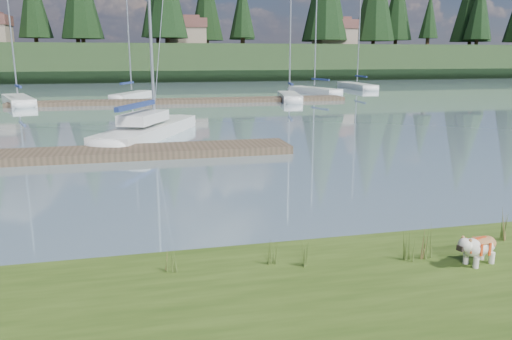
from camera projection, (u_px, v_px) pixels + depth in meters
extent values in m
plane|color=#819DA9|center=(160.00, 103.00, 38.83)|extent=(200.00, 200.00, 0.00)
cube|color=#1E3017|center=(147.00, 63.00, 79.06)|extent=(200.00, 20.00, 5.00)
cylinder|color=silver|center=(476.00, 262.00, 7.90)|extent=(0.09, 0.09, 0.19)
cylinder|color=silver|center=(466.00, 258.00, 8.06)|extent=(0.09, 0.09, 0.19)
cylinder|color=silver|center=(492.00, 258.00, 8.08)|extent=(0.09, 0.09, 0.19)
cylinder|color=silver|center=(482.00, 254.00, 8.24)|extent=(0.09, 0.09, 0.19)
ellipsoid|color=silver|center=(480.00, 246.00, 8.03)|extent=(0.68, 0.46, 0.29)
ellipsoid|color=#A66D3E|center=(481.00, 241.00, 8.01)|extent=(0.50, 0.40, 0.10)
ellipsoid|color=silver|center=(465.00, 245.00, 7.83)|extent=(0.27, 0.28, 0.22)
cube|color=black|center=(460.00, 248.00, 7.80)|extent=(0.09, 0.12, 0.09)
cube|color=silver|center=(149.00, 132.00, 22.70)|extent=(4.97, 7.93, 0.70)
ellipsoid|color=silver|center=(179.00, 121.00, 26.47)|extent=(2.48, 2.68, 0.70)
cube|color=navy|center=(136.00, 106.00, 21.29)|extent=(1.70, 3.34, 0.20)
cube|color=silver|center=(144.00, 118.00, 22.11)|extent=(2.36, 3.14, 0.45)
cube|color=#4C3D2C|center=(73.00, 155.00, 17.98)|extent=(16.00, 2.00, 0.30)
cube|color=#4C3D2C|center=(185.00, 101.00, 39.24)|extent=(26.00, 2.20, 0.30)
cube|color=silver|center=(18.00, 101.00, 38.24)|extent=(3.85, 7.41, 0.70)
ellipsoid|color=silver|center=(13.00, 98.00, 41.25)|extent=(2.13, 2.38, 0.70)
cylinder|color=silver|center=(9.00, 16.00, 36.83)|extent=(0.12, 0.12, 11.35)
cube|color=navy|center=(18.00, 86.00, 37.15)|extent=(1.10, 2.80, 0.20)
cube|color=silver|center=(132.00, 97.00, 42.43)|extent=(3.63, 5.82, 0.70)
ellipsoid|color=silver|center=(146.00, 94.00, 45.20)|extent=(1.81, 1.97, 0.70)
cylinder|color=silver|center=(128.00, 34.00, 41.27)|extent=(0.12, 0.12, 9.13)
cube|color=navy|center=(127.00, 83.00, 41.41)|extent=(1.15, 2.18, 0.20)
cube|color=silver|center=(289.00, 98.00, 41.41)|extent=(2.67, 6.60, 0.70)
ellipsoid|color=silver|center=(286.00, 95.00, 44.54)|extent=(1.71, 1.99, 0.70)
cylinder|color=silver|center=(290.00, 29.00, 40.17)|extent=(0.12, 0.12, 9.89)
cube|color=navy|center=(291.00, 84.00, 40.29)|extent=(0.69, 2.55, 0.20)
cube|color=silver|center=(314.00, 91.00, 48.90)|extent=(3.38, 7.16, 0.70)
ellipsoid|color=silver|center=(295.00, 89.00, 51.89)|extent=(1.97, 2.24, 0.70)
cylinder|color=silver|center=(316.00, 28.00, 47.56)|extent=(0.12, 0.12, 10.77)
cube|color=navy|center=(320.00, 79.00, 47.82)|extent=(0.93, 2.73, 0.20)
cube|color=silver|center=(357.00, 87.00, 56.02)|extent=(2.12, 7.92, 0.70)
ellipsoid|color=silver|center=(344.00, 85.00, 59.78)|extent=(1.80, 2.21, 0.70)
cylinder|color=silver|center=(359.00, 27.00, 54.58)|extent=(0.12, 0.12, 11.71)
cube|color=navy|center=(361.00, 76.00, 54.73)|extent=(0.33, 3.13, 0.20)
cone|color=#475B23|center=(267.00, 252.00, 7.99)|extent=(0.03, 0.03, 0.44)
cone|color=brown|center=(275.00, 255.00, 7.96)|extent=(0.03, 0.03, 0.35)
cone|color=#475B23|center=(270.00, 249.00, 8.03)|extent=(0.03, 0.03, 0.49)
cone|color=brown|center=(276.00, 256.00, 8.01)|extent=(0.03, 0.03, 0.31)
cone|color=#475B23|center=(270.00, 255.00, 7.93)|extent=(0.03, 0.03, 0.40)
cone|color=#475B23|center=(298.00, 251.00, 7.95)|extent=(0.03, 0.03, 0.50)
cone|color=brown|center=(306.00, 255.00, 7.92)|extent=(0.03, 0.03, 0.40)
cone|color=#475B23|center=(301.00, 248.00, 7.99)|extent=(0.03, 0.03, 0.55)
cone|color=brown|center=(307.00, 255.00, 7.97)|extent=(0.03, 0.03, 0.35)
cone|color=#475B23|center=(301.00, 254.00, 7.89)|extent=(0.03, 0.03, 0.45)
cone|color=#475B23|center=(423.00, 240.00, 8.27)|extent=(0.03, 0.03, 0.61)
cone|color=brown|center=(431.00, 244.00, 8.24)|extent=(0.03, 0.03, 0.49)
cone|color=#475B23|center=(425.00, 237.00, 8.30)|extent=(0.03, 0.03, 0.67)
cone|color=brown|center=(431.00, 245.00, 8.29)|extent=(0.03, 0.03, 0.43)
cone|color=#475B23|center=(427.00, 243.00, 8.20)|extent=(0.03, 0.03, 0.55)
cone|color=#475B23|center=(168.00, 258.00, 7.76)|extent=(0.03, 0.03, 0.42)
cone|color=brown|center=(175.00, 262.00, 7.72)|extent=(0.03, 0.03, 0.34)
cone|color=#475B23|center=(171.00, 256.00, 7.79)|extent=(0.03, 0.03, 0.47)
cone|color=brown|center=(177.00, 262.00, 7.77)|extent=(0.03, 0.03, 0.30)
cone|color=#475B23|center=(169.00, 262.00, 7.69)|extent=(0.03, 0.03, 0.38)
cone|color=#475B23|center=(402.00, 247.00, 8.16)|extent=(0.03, 0.03, 0.47)
cone|color=brown|center=(410.00, 250.00, 8.13)|extent=(0.03, 0.03, 0.38)
cone|color=#475B23|center=(404.00, 244.00, 8.20)|extent=(0.03, 0.03, 0.52)
cone|color=brown|center=(410.00, 251.00, 8.18)|extent=(0.03, 0.03, 0.33)
cone|color=#475B23|center=(405.00, 250.00, 8.10)|extent=(0.03, 0.03, 0.43)
cone|color=#475B23|center=(501.00, 223.00, 9.09)|extent=(0.03, 0.03, 0.62)
cone|color=brown|center=(509.00, 227.00, 9.06)|extent=(0.03, 0.03, 0.50)
cone|color=#475B23|center=(503.00, 221.00, 9.12)|extent=(0.03, 0.03, 0.68)
cone|color=brown|center=(508.00, 228.00, 9.11)|extent=(0.03, 0.03, 0.43)
cone|color=#475B23|center=(505.00, 226.00, 9.02)|extent=(0.03, 0.03, 0.56)
cube|color=#33281C|center=(240.00, 262.00, 8.83)|extent=(60.00, 0.50, 0.14)
cylinder|color=#382619|center=(78.00, 40.00, 75.12)|extent=(0.60, 0.60, 1.80)
cylinder|color=#382619|center=(168.00, 39.00, 72.32)|extent=(0.60, 0.60, 1.80)
cylinder|color=#382619|center=(243.00, 41.00, 78.79)|extent=(0.60, 0.60, 1.80)
cone|color=black|center=(243.00, 8.00, 77.68)|extent=(3.96, 3.96, 9.00)
cylinder|color=#382619|center=(325.00, 41.00, 79.79)|extent=(0.60, 0.60, 1.80)
cylinder|color=#382619|center=(395.00, 42.00, 85.75)|extent=(0.60, 0.60, 1.80)
cone|color=black|center=(398.00, 4.00, 84.34)|extent=(5.28, 5.28, 12.00)
cylinder|color=#382619|center=(476.00, 42.00, 84.85)|extent=(0.60, 0.60, 1.80)
cone|color=black|center=(480.00, 7.00, 83.59)|extent=(4.62, 4.62, 10.50)
cube|color=gray|center=(185.00, 37.00, 77.62)|extent=(6.00, 5.00, 2.80)
cube|color=brown|center=(185.00, 23.00, 77.15)|extent=(6.30, 5.30, 1.40)
cube|color=brown|center=(185.00, 18.00, 76.97)|extent=(4.20, 3.60, 0.70)
cube|color=gray|center=(334.00, 38.00, 81.07)|extent=(6.00, 5.00, 2.80)
cube|color=brown|center=(335.00, 25.00, 80.60)|extent=(6.30, 5.30, 1.40)
cube|color=brown|center=(335.00, 19.00, 80.42)|extent=(4.20, 3.60, 0.70)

